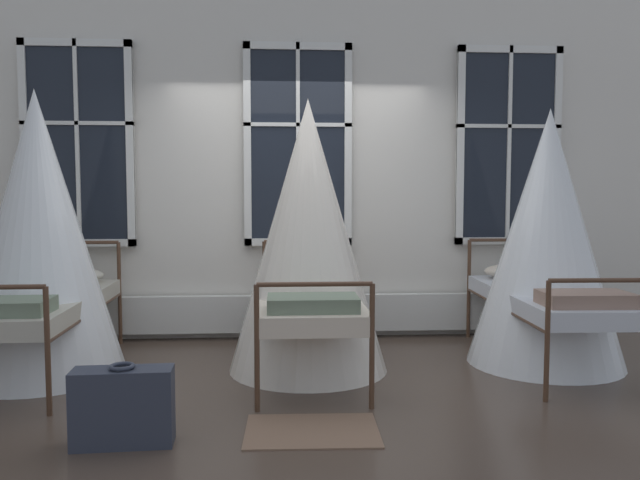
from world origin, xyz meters
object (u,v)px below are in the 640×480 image
object	(u,v)px
cot_second	(308,240)
suitcase_dark	(123,407)
cot_third	(547,242)
cot_first	(39,238)

from	to	relation	value
cot_second	suitcase_dark	bearing A→B (deg)	143.30
cot_second	cot_third	distance (m)	1.99
cot_second	cot_first	bearing A→B (deg)	90.17
cot_second	suitcase_dark	xyz separation A→B (m)	(-1.12, -1.49, -0.83)
cot_third	suitcase_dark	world-z (taller)	cot_third
cot_second	suitcase_dark	world-z (taller)	cot_second
cot_first	cot_third	world-z (taller)	cot_first
cot_first	suitcase_dark	xyz separation A→B (m)	(0.98, -1.49, -0.85)
cot_second	cot_third	xyz separation A→B (m)	(1.99, 0.05, -0.03)
cot_first	cot_second	size ratio (longest dim) A/B	1.03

